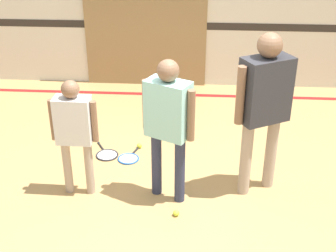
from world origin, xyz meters
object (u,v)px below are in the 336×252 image
object	(u,v)px
person_instructor	(168,117)
person_student_left	(74,126)
racket_spare_on_floor	(129,158)
tennis_ball_stray_left	(68,165)
person_student_right	(264,98)
racket_second_spare	(107,154)
tennis_ball_by_spare_racket	(139,146)
tennis_ball_near_instructor	(176,213)

from	to	relation	value
person_instructor	person_student_left	distance (m)	1.00
racket_spare_on_floor	tennis_ball_stray_left	xyz separation A→B (m)	(-0.72, -0.25, 0.02)
person_student_left	person_student_right	world-z (taller)	person_student_right
tennis_ball_stray_left	person_instructor	bearing A→B (deg)	-21.82
person_student_left	racket_second_spare	distance (m)	1.16
racket_spare_on_floor	racket_second_spare	distance (m)	0.31
person_student_left	racket_spare_on_floor	size ratio (longest dim) A/B	2.67
person_student_right	tennis_ball_by_spare_racket	size ratio (longest dim) A/B	27.47
racket_spare_on_floor	tennis_ball_near_instructor	size ratio (longest dim) A/B	7.62
person_student_left	person_student_right	size ratio (longest dim) A/B	0.74
racket_spare_on_floor	person_instructor	bearing A→B (deg)	-127.23
person_instructor	racket_second_spare	world-z (taller)	person_instructor
racket_spare_on_floor	tennis_ball_near_instructor	xyz separation A→B (m)	(0.65, -1.10, 0.02)
tennis_ball_stray_left	racket_spare_on_floor	bearing A→B (deg)	19.31
racket_second_spare	tennis_ball_near_instructor	xyz separation A→B (m)	(0.95, -1.17, 0.02)
racket_spare_on_floor	tennis_ball_stray_left	distance (m)	0.76
person_instructor	person_student_right	xyz separation A→B (m)	(0.98, 0.22, 0.14)
person_student_right	racket_spare_on_floor	bearing A→B (deg)	-48.24
racket_spare_on_floor	racket_second_spare	xyz separation A→B (m)	(-0.30, 0.07, -0.00)
racket_spare_on_floor	tennis_ball_by_spare_racket	bearing A→B (deg)	-2.30
person_student_left	racket_spare_on_floor	bearing A→B (deg)	60.23
person_student_left	tennis_ball_by_spare_racket	size ratio (longest dim) A/B	20.32
tennis_ball_near_instructor	tennis_ball_by_spare_racket	distance (m)	1.49
person_student_left	tennis_ball_by_spare_racket	world-z (taller)	person_student_left
tennis_ball_by_spare_racket	tennis_ball_stray_left	distance (m)	0.98
person_student_left	tennis_ball_by_spare_racket	xyz separation A→B (m)	(0.54, 1.02, -0.80)
person_instructor	person_student_right	world-z (taller)	person_student_right
tennis_ball_by_spare_racket	tennis_ball_near_instructor	bearing A→B (deg)	-68.16
person_student_right	racket_spare_on_floor	distance (m)	1.97
person_student_right	tennis_ball_stray_left	world-z (taller)	person_student_right
person_student_right	tennis_ball_stray_left	size ratio (longest dim) A/B	27.47
racket_second_spare	tennis_ball_stray_left	xyz separation A→B (m)	(-0.42, -0.32, 0.02)
tennis_ball_near_instructor	tennis_ball_by_spare_racket	size ratio (longest dim) A/B	1.00
person_student_left	tennis_ball_near_instructor	xyz separation A→B (m)	(1.10, -0.37, -0.80)
person_student_right	tennis_ball_near_instructor	bearing A→B (deg)	4.03
racket_spare_on_floor	tennis_ball_near_instructor	bearing A→B (deg)	-132.31
racket_spare_on_floor	racket_second_spare	world-z (taller)	same
racket_spare_on_floor	person_student_left	bearing A→B (deg)	166.03
tennis_ball_stray_left	tennis_ball_near_instructor	bearing A→B (deg)	-31.84
person_instructor	tennis_ball_stray_left	bearing A→B (deg)	-175.48
racket_spare_on_floor	tennis_ball_by_spare_racket	xyz separation A→B (m)	(0.10, 0.28, 0.02)
tennis_ball_near_instructor	racket_second_spare	bearing A→B (deg)	129.06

